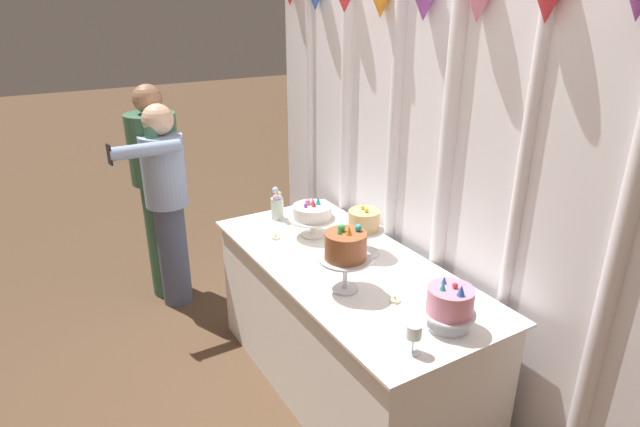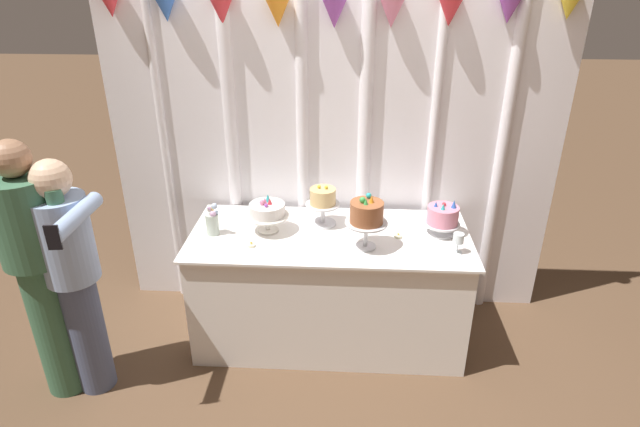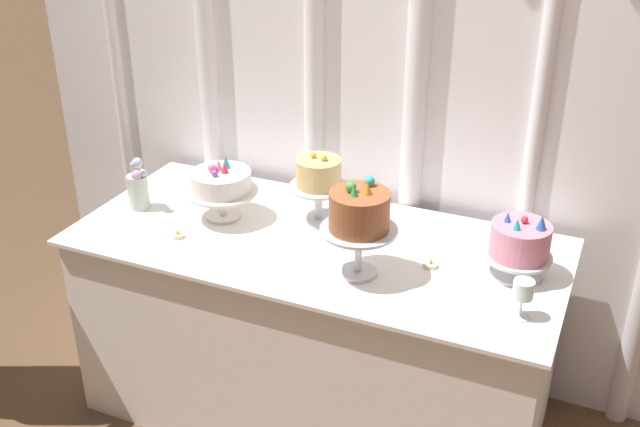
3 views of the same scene
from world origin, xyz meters
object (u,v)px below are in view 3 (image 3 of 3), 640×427
(cake_display_leftmost, at_px, (221,184))
(flower_vase, at_px, (138,188))
(cake_table, at_px, (316,329))
(cake_display_midright, at_px, (359,215))
(tealight_near_left, at_px, (430,265))
(cake_display_rightmost, at_px, (520,244))
(wine_glass, at_px, (523,291))
(cake_display_midleft, at_px, (319,180))
(tealight_far_left, at_px, (177,235))

(cake_display_leftmost, relative_size, flower_vase, 1.22)
(cake_table, distance_m, cake_display_midright, 0.67)
(cake_table, height_order, tealight_near_left, tealight_near_left)
(cake_display_rightmost, distance_m, wine_glass, 0.25)
(cake_display_midleft, bearing_deg, flower_vase, -165.18)
(cake_display_midright, bearing_deg, tealight_near_left, 33.66)
(cake_display_leftmost, distance_m, cake_display_midright, 0.64)
(cake_table, bearing_deg, cake_display_rightmost, 4.12)
(cake_display_leftmost, height_order, cake_display_midright, cake_display_midright)
(cake_table, height_order, wine_glass, wine_glass)
(cake_display_leftmost, height_order, cake_display_midleft, cake_display_midleft)
(cake_display_rightmost, bearing_deg, cake_display_leftmost, -178.50)
(cake_display_leftmost, xyz_separation_m, tealight_far_left, (-0.07, -0.21, -0.13))
(tealight_far_left, xyz_separation_m, tealight_near_left, (0.89, 0.17, -0.00))
(cake_display_midleft, xyz_separation_m, cake_display_midright, (0.27, -0.30, 0.05))
(cake_table, xyz_separation_m, tealight_far_left, (-0.47, -0.18, 0.40))
(cake_display_midleft, bearing_deg, cake_display_leftmost, -160.80)
(flower_vase, bearing_deg, cake_display_rightmost, 3.56)
(cake_display_leftmost, xyz_separation_m, cake_display_midright, (0.61, -0.18, 0.08))
(cake_display_leftmost, relative_size, tealight_far_left, 5.64)
(cake_display_leftmost, height_order, tealight_far_left, cake_display_leftmost)
(cake_table, xyz_separation_m, flower_vase, (-0.73, -0.04, 0.48))
(cake_table, relative_size, cake_display_leftmost, 6.46)
(cake_display_midright, bearing_deg, tealight_far_left, -177.54)
(tealight_far_left, relative_size, tealight_near_left, 0.98)
(flower_vase, relative_size, tealight_near_left, 4.52)
(cake_table, bearing_deg, cake_display_midleft, 110.35)
(flower_vase, xyz_separation_m, tealight_far_left, (0.27, -0.15, -0.08))
(cake_display_midleft, xyz_separation_m, cake_display_rightmost, (0.75, -0.09, -0.05))
(cake_display_midleft, xyz_separation_m, tealight_far_left, (-0.41, -0.33, -0.16))
(cake_display_rightmost, height_order, tealight_near_left, cake_display_rightmost)
(cake_display_midright, xyz_separation_m, cake_display_rightmost, (0.48, 0.20, -0.10))
(cake_display_midleft, height_order, cake_display_midright, cake_display_midright)
(cake_display_leftmost, height_order, flower_vase, cake_display_leftmost)
(cake_table, xyz_separation_m, cake_display_midright, (0.22, -0.15, 0.61))
(cake_display_leftmost, xyz_separation_m, wine_glass, (1.15, -0.21, -0.05))
(wine_glass, bearing_deg, cake_display_midleft, 157.79)
(cake_display_midleft, relative_size, cake_display_midright, 0.80)
(cake_table, xyz_separation_m, tealight_near_left, (0.43, -0.02, 0.40))
(cake_display_rightmost, distance_m, tealight_far_left, 1.19)
(cake_display_leftmost, bearing_deg, flower_vase, -169.83)
(cake_display_midright, relative_size, tealight_near_left, 6.89)
(tealight_far_left, distance_m, tealight_near_left, 0.91)
(cake_table, distance_m, cake_display_midleft, 0.58)
(cake_display_midright, bearing_deg, wine_glass, -3.73)
(tealight_near_left, bearing_deg, cake_table, 177.79)
(tealight_near_left, bearing_deg, cake_display_leftmost, 177.34)
(cake_display_rightmost, xyz_separation_m, tealight_near_left, (-0.27, -0.07, -0.11))
(cake_table, distance_m, cake_display_rightmost, 0.87)
(tealight_near_left, bearing_deg, cake_display_midright, -146.34)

